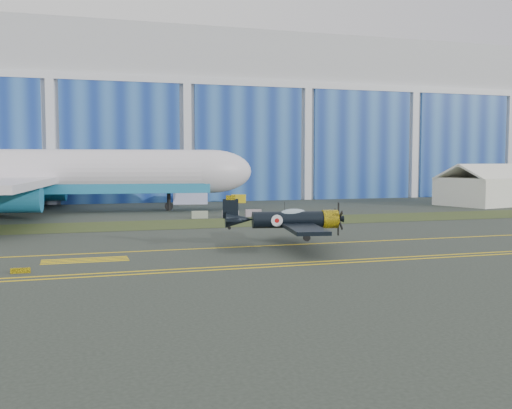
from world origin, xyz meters
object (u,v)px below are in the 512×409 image
object	(u,v)px
shipping_container	(190,197)
tug	(239,199)
jetliner	(23,122)
tent	(487,184)
warbird	(288,220)

from	to	relation	value
shipping_container	tug	size ratio (longest dim) A/B	2.33
jetliner	tent	bearing A→B (deg)	1.26
warbird	shipping_container	distance (m)	50.54
shipping_container	tug	xyz separation A→B (m)	(8.34, 0.52, -0.50)
jetliner	tug	bearing A→B (deg)	23.60
jetliner	tent	world-z (taller)	jetliner
tent	warbird	bearing A→B (deg)	-158.56
jetliner	tent	size ratio (longest dim) A/B	4.68
warbird	jetliner	bearing A→B (deg)	128.76
tug	tent	bearing A→B (deg)	-5.01
tent	tug	size ratio (longest dim) A/B	6.95
jetliner	shipping_container	world-z (taller)	jetliner
warbird	shipping_container	world-z (taller)	warbird
warbird	tent	distance (m)	57.54
jetliner	tug	distance (m)	36.18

